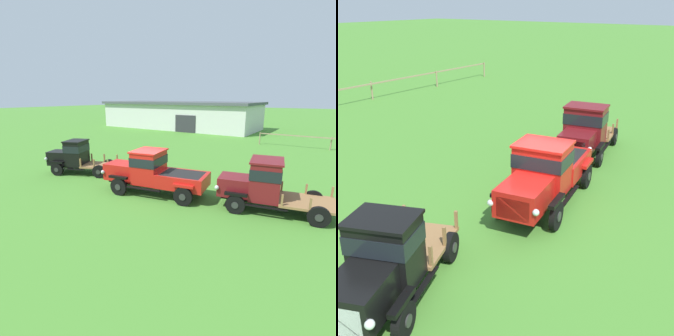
% 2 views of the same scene
% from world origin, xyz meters
% --- Properties ---
extents(ground_plane, '(240.00, 240.00, 0.00)m').
position_xyz_m(ground_plane, '(0.00, 0.00, 0.00)').
color(ground_plane, '#47842D').
extents(farm_shed, '(24.81, 10.18, 4.13)m').
position_xyz_m(farm_shed, '(-13.64, 26.94, 2.08)').
color(farm_shed, silver).
rests_on(farm_shed, ground).
extents(vintage_truck_foreground_near, '(4.73, 3.13, 2.18)m').
position_xyz_m(vintage_truck_foreground_near, '(-6.00, 0.45, 1.12)').
color(vintage_truck_foreground_near, black).
rests_on(vintage_truck_foreground_near, ground).
extents(vintage_truck_second_in_line, '(5.73, 2.85, 2.28)m').
position_xyz_m(vintage_truck_second_in_line, '(0.58, 0.16, 1.15)').
color(vintage_truck_second_in_line, black).
rests_on(vintage_truck_second_in_line, ground).
extents(vintage_truck_midrow_center, '(5.16, 2.82, 2.29)m').
position_xyz_m(vintage_truck_midrow_center, '(5.77, 1.19, 1.20)').
color(vintage_truck_midrow_center, black).
rests_on(vintage_truck_midrow_center, ground).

